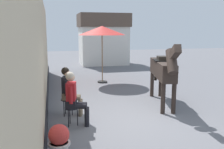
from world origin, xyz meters
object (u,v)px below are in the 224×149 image
at_px(seated_visitor_near, 74,96).
at_px(saddled_horse_center, 163,70).
at_px(flower_planter_near, 59,140).
at_px(cafe_parasol, 102,31).
at_px(seated_visitor_far, 69,89).

distance_m(seated_visitor_near, saddled_horse_center, 3.15).
height_order(flower_planter_near, cafe_parasol, cafe_parasol).
height_order(saddled_horse_center, cafe_parasol, cafe_parasol).
xyz_separation_m(seated_visitor_near, seated_visitor_far, (-0.07, 0.81, 0.00)).
bearing_deg(flower_planter_near, seated_visitor_far, 81.10).
relative_size(seated_visitor_near, saddled_horse_center, 0.47).
xyz_separation_m(seated_visitor_near, saddled_horse_center, (2.93, 1.11, 0.38)).
xyz_separation_m(seated_visitor_far, saddled_horse_center, (3.00, 0.30, 0.38)).
distance_m(seated_visitor_near, flower_planter_near, 1.64).
relative_size(seated_visitor_far, saddled_horse_center, 0.47).
bearing_deg(flower_planter_near, seated_visitor_near, 74.12).
distance_m(saddled_horse_center, cafe_parasol, 4.26).
xyz_separation_m(flower_planter_near, cafe_parasol, (2.18, 6.54, 2.03)).
height_order(seated_visitor_near, seated_visitor_far, same).
bearing_deg(flower_planter_near, saddled_horse_center, 37.97).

